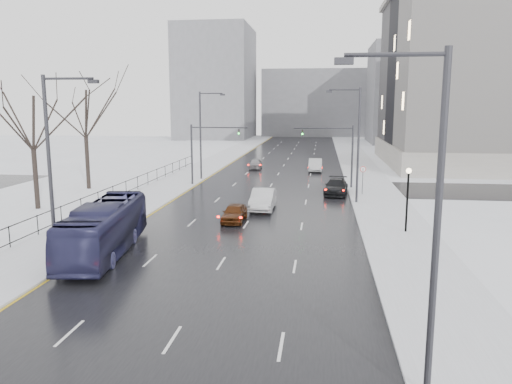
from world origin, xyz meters
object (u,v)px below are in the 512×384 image
at_px(tree_park_e, 89,190).
at_px(no_uturn_sign, 363,172).
at_px(sedan_right_far, 336,187).
at_px(tree_park_d, 38,210).
at_px(streetlight_r_mid, 356,139).
at_px(bus, 105,228).
at_px(mast_signal_left, 202,147).
at_px(sedan_right_near, 263,199).
at_px(lamppost_r_mid, 408,191).
at_px(mast_signal_right, 342,149).
at_px(sedan_center_far, 256,164).
at_px(sedan_right_distant, 315,165).
at_px(streetlight_l_far, 202,131).
at_px(streetlight_r_near, 429,215).
at_px(streetlight_l_near, 54,163).
at_px(sedan_center_near, 234,213).

height_order(tree_park_e, no_uturn_sign, tree_park_e).
xyz_separation_m(tree_park_e, sedan_right_far, (24.95, 0.32, 0.79)).
relative_size(tree_park_e, sedan_right_far, 2.63).
distance_m(tree_park_d, streetlight_r_mid, 27.24).
bearing_deg(bus, mast_signal_left, 82.99).
relative_size(mast_signal_left, sedan_right_far, 1.26).
xyz_separation_m(no_uturn_sign, sedan_right_near, (-8.59, -7.57, -1.41)).
distance_m(tree_park_e, no_uturn_sign, 27.50).
relative_size(lamppost_r_mid, sedan_right_near, 0.83).
bearing_deg(mast_signal_right, sedan_right_far, -98.95).
height_order(tree_park_e, sedan_center_far, tree_park_e).
relative_size(lamppost_r_mid, sedan_center_far, 1.07).
bearing_deg(streetlight_r_mid, sedan_right_distant, 99.73).
bearing_deg(no_uturn_sign, streetlight_l_far, 155.27).
height_order(tree_park_e, streetlight_l_far, streetlight_l_far).
height_order(tree_park_e, streetlight_r_near, streetlight_r_near).
bearing_deg(sedan_right_distant, sedan_center_far, 169.84).
bearing_deg(bus, sedan_right_far, 49.46).
distance_m(streetlight_r_mid, streetlight_l_near, 25.82).
bearing_deg(streetlight_l_near, bus, 68.61).
height_order(no_uturn_sign, sedan_center_far, no_uturn_sign).
relative_size(streetlight_l_near, sedan_right_distant, 2.05).
bearing_deg(streetlight_l_far, streetlight_l_near, -90.00).
height_order(tree_park_d, streetlight_l_near, streetlight_l_near).
bearing_deg(streetlight_r_mid, lamppost_r_mid, -74.18).
distance_m(streetlight_r_mid, no_uturn_sign, 5.30).
relative_size(sedan_right_far, sedan_right_distant, 1.05).
relative_size(tree_park_e, mast_signal_right, 2.08).
distance_m(streetlight_l_far, sedan_center_near, 22.00).
bearing_deg(sedan_right_distant, mast_signal_right, -77.97).
xyz_separation_m(mast_signal_right, bus, (-14.33, -25.02, -2.57)).
bearing_deg(lamppost_r_mid, mast_signal_right, 101.54).
bearing_deg(mast_signal_right, streetlight_r_near, -88.73).
bearing_deg(streetlight_l_near, lamppost_r_mid, 27.55).
distance_m(mast_signal_right, sedan_center_near, 18.53).
bearing_deg(streetlight_r_mid, bus, -131.70).
bearing_deg(sedan_right_far, streetlight_l_near, -115.72).
bearing_deg(streetlight_r_mid, sedan_center_near, -138.15).
bearing_deg(streetlight_r_near, sedan_right_near, 105.96).
height_order(tree_park_d, mast_signal_right, mast_signal_right).
bearing_deg(mast_signal_right, streetlight_l_far, 165.52).
relative_size(streetlight_l_near, sedan_right_near, 1.93).
distance_m(streetlight_r_mid, mast_signal_left, 17.50).
xyz_separation_m(streetlight_l_far, sedan_right_near, (8.78, -15.57, -4.72)).
xyz_separation_m(streetlight_l_far, sedan_right_far, (14.91, -7.68, -4.83)).
xyz_separation_m(streetlight_r_near, sedan_center_far, (-11.67, 52.70, -4.90)).
height_order(mast_signal_right, sedan_center_near, mast_signal_right).
bearing_deg(no_uturn_sign, tree_park_e, 180.00).
distance_m(streetlight_l_near, bus, 5.19).
bearing_deg(bus, sedan_right_distant, 65.49).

